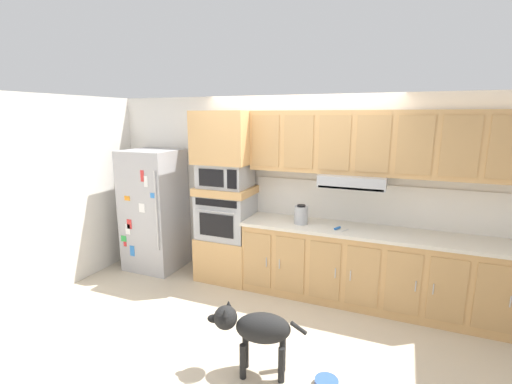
{
  "coord_description": "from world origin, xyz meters",
  "views": [
    {
      "loc": [
        1.28,
        -3.5,
        2.23
      ],
      "look_at": [
        -0.32,
        0.38,
        1.35
      ],
      "focal_mm": 25.29,
      "sensor_mm": 36.0,
      "label": 1
    }
  ],
  "objects": [
    {
      "name": "electric_kettle",
      "position": [
        0.16,
        0.7,
        1.03
      ],
      "size": [
        0.17,
        0.17,
        0.24
      ],
      "color": "#A8AAAF",
      "rests_on": "countertop_slab"
    },
    {
      "name": "ground_plane",
      "position": [
        0.0,
        0.0,
        0.0
      ],
      "size": [
        9.6,
        9.6,
        0.0
      ],
      "primitive_type": "plane",
      "color": "beige"
    },
    {
      "name": "appliance_mid_shelf",
      "position": [
        -0.91,
        0.75,
        1.25
      ],
      "size": [
        0.74,
        0.62,
        0.1
      ],
      "primitive_type": "cube",
      "color": "tan",
      "rests_on": "built_in_oven"
    },
    {
      "name": "dog_food_bowl",
      "position": [
        0.83,
        -0.83,
        0.03
      ],
      "size": [
        0.2,
        0.2,
        0.06
      ],
      "color": "#3359A5",
      "rests_on": "ground"
    },
    {
      "name": "lower_cabinet_run",
      "position": [
        0.95,
        0.75,
        0.44
      ],
      "size": [
        2.98,
        0.63,
        0.88
      ],
      "color": "tan",
      "rests_on": "ground"
    },
    {
      "name": "upper_cabinet_with_hood",
      "position": [
        0.94,
        0.87,
        1.9
      ],
      "size": [
        2.98,
        0.48,
        0.88
      ],
      "color": "tan",
      "rests_on": "backsplash_panel"
    },
    {
      "name": "dog",
      "position": [
        0.21,
        -0.92,
        0.44
      ],
      "size": [
        0.85,
        0.37,
        0.64
      ],
      "rotation": [
        0.0,
        0.0,
        -2.89
      ],
      "color": "black",
      "rests_on": "ground"
    },
    {
      "name": "side_panel_left",
      "position": [
        -2.8,
        0.0,
        1.25
      ],
      "size": [
        0.12,
        7.1,
        2.5
      ],
      "primitive_type": "cube",
      "color": "silver",
      "rests_on": "ground"
    },
    {
      "name": "appliance_upper_cabinet",
      "position": [
        -0.91,
        0.75,
        1.96
      ],
      "size": [
        0.74,
        0.62,
        0.68
      ],
      "primitive_type": "cube",
      "color": "tan",
      "rests_on": "microwave"
    },
    {
      "name": "screwdriver",
      "position": [
        0.63,
        0.64,
        0.93
      ],
      "size": [
        0.16,
        0.16,
        0.03
      ],
      "color": "blue",
      "rests_on": "countertop_slab"
    },
    {
      "name": "countertop_slab",
      "position": [
        0.95,
        0.75,
        0.9
      ],
      "size": [
        3.02,
        0.64,
        0.04
      ],
      "primitive_type": "cube",
      "color": "silver",
      "rests_on": "lower_cabinet_run"
    },
    {
      "name": "back_kitchen_wall",
      "position": [
        0.0,
        1.11,
        1.25
      ],
      "size": [
        6.2,
        0.12,
        2.5
      ],
      "primitive_type": "cube",
      "color": "silver",
      "rests_on": "ground"
    },
    {
      "name": "oven_base_cabinet",
      "position": [
        -0.91,
        0.75,
        0.3
      ],
      "size": [
        0.74,
        0.62,
        0.6
      ],
      "primitive_type": "cube",
      "color": "tan",
      "rests_on": "ground"
    },
    {
      "name": "microwave",
      "position": [
        -0.91,
        0.75,
        1.46
      ],
      "size": [
        0.64,
        0.54,
        0.32
      ],
      "color": "#A8AAAF",
      "rests_on": "appliance_mid_shelf"
    },
    {
      "name": "refrigerator",
      "position": [
        -2.06,
        0.68,
        0.88
      ],
      "size": [
        0.76,
        0.73,
        1.76
      ],
      "color": "#ADADB2",
      "rests_on": "ground"
    },
    {
      "name": "backsplash_panel",
      "position": [
        0.95,
        1.04,
        1.17
      ],
      "size": [
        3.02,
        0.02,
        0.5
      ],
      "primitive_type": "cube",
      "color": "white",
      "rests_on": "countertop_slab"
    },
    {
      "name": "built_in_oven",
      "position": [
        -0.91,
        0.75,
        0.9
      ],
      "size": [
        0.7,
        0.62,
        0.6
      ],
      "color": "#A8AAAF",
      "rests_on": "oven_base_cabinet"
    }
  ]
}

